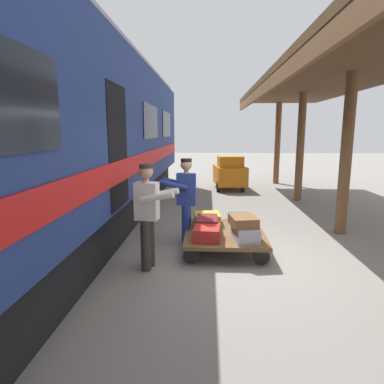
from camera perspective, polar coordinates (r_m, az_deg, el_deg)
ground_plane at (r=5.87m, az=9.61°, el=-11.82°), size 60.00×60.00×0.00m
train_car at (r=6.17m, az=-26.25°, el=7.99°), size 3.03×17.89×4.00m
luggage_cart at (r=6.35m, az=5.60°, el=-7.12°), size 1.47×1.83×0.35m
suitcase_red_plastic at (r=5.81m, az=2.58°, el=-7.05°), size 0.47×0.58×0.23m
suitcase_maroon_trunk at (r=6.29m, az=2.61°, el=-5.53°), size 0.40×0.62×0.26m
suitcase_teal_softside at (r=6.82m, az=8.20°, el=-4.71°), size 0.40×0.59×0.19m
suitcase_gray_aluminum at (r=5.84m, az=9.11°, el=-6.97°), size 0.47×0.68×0.25m
suitcase_cream_canvas at (r=6.33m, az=8.62°, el=-5.80°), size 0.43×0.49×0.21m
suitcase_yellow_case at (r=6.78m, az=2.63°, el=-4.58°), size 0.54×0.57×0.21m
suitcase_brown_leather at (r=5.81m, az=8.77°, el=-4.92°), size 0.51×0.62×0.17m
porter_in_overalls at (r=6.38m, az=-1.16°, el=-1.20°), size 0.67×0.43×1.70m
porter_by_door at (r=5.32m, az=-7.52°, el=-3.61°), size 0.70×0.49×1.70m
baggage_tug at (r=12.82m, az=6.50°, el=3.21°), size 1.28×1.81×1.30m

